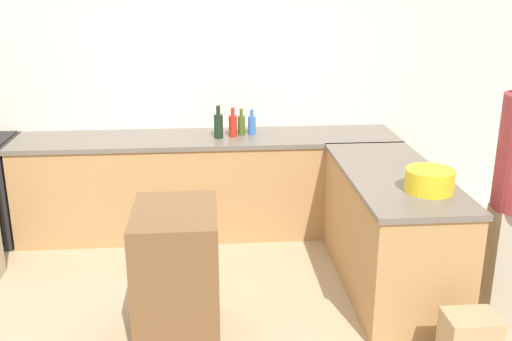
% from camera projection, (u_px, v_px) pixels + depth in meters
% --- Properties ---
extents(ground_plane, '(14.00, 14.00, 0.00)m').
position_uv_depth(ground_plane, '(212.00, 337.00, 3.89)').
color(ground_plane, tan).
extents(wall_back, '(8.00, 0.06, 2.70)m').
position_uv_depth(wall_back, '(206.00, 78.00, 5.43)').
color(wall_back, silver).
rests_on(wall_back, ground_plane).
extents(counter_back, '(3.35, 0.67, 0.89)m').
position_uv_depth(counter_back, '(209.00, 184.00, 5.38)').
color(counter_back, tan).
rests_on(counter_back, ground_plane).
extents(counter_peninsula, '(0.69, 1.65, 0.89)m').
position_uv_depth(counter_peninsula, '(390.00, 230.00, 4.42)').
color(counter_peninsula, tan).
rests_on(counter_peninsula, ground_plane).
extents(island_table, '(0.52, 0.67, 0.88)m').
position_uv_depth(island_table, '(177.00, 275.00, 3.77)').
color(island_table, brown).
rests_on(island_table, ground_plane).
extents(mixing_bowl, '(0.32, 0.32, 0.15)m').
position_uv_depth(mixing_bowl, '(430.00, 180.00, 3.89)').
color(mixing_bowl, yellow).
rests_on(mixing_bowl, counter_peninsula).
extents(olive_oil_bottle, '(0.06, 0.06, 0.24)m').
position_uv_depth(olive_oil_bottle, '(241.00, 125.00, 5.27)').
color(olive_oil_bottle, '#475B1E').
rests_on(olive_oil_bottle, counter_back).
extents(hot_sauce_bottle, '(0.07, 0.07, 0.26)m').
position_uv_depth(hot_sauce_bottle, '(233.00, 125.00, 5.21)').
color(hot_sauce_bottle, red).
rests_on(hot_sauce_bottle, counter_back).
extents(wine_bottle_dark, '(0.08, 0.08, 0.28)m').
position_uv_depth(wine_bottle_dark, '(218.00, 125.00, 5.17)').
color(wine_bottle_dark, black).
rests_on(wine_bottle_dark, counter_back).
extents(water_bottle_blue, '(0.07, 0.07, 0.23)m').
position_uv_depth(water_bottle_blue, '(252.00, 125.00, 5.29)').
color(water_bottle_blue, '#386BB7').
rests_on(water_bottle_blue, counter_back).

